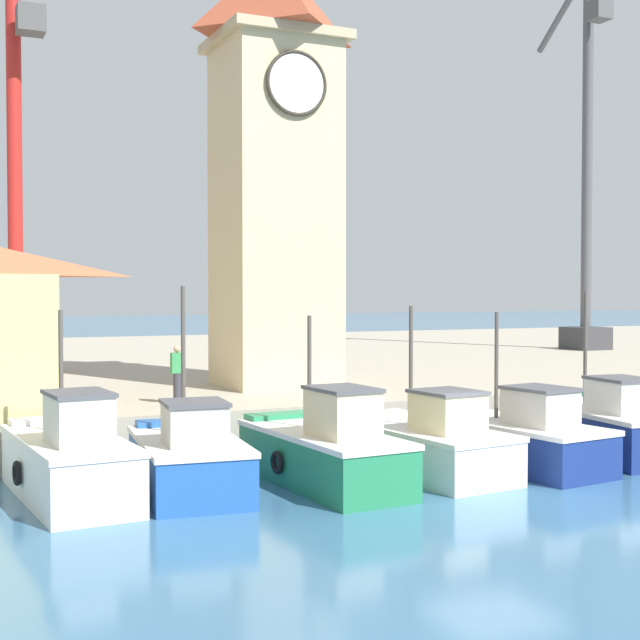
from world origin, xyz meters
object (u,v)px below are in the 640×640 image
clock_tower (275,160)px  port_crane_far (586,196)px  fishing_boat_left_outer (188,459)px  fishing_boat_far_left (69,461)px  dock_worker_near_tower (177,373)px  fishing_boat_center (515,438)px  fishing_boat_mid_right (601,426)px  fishing_boat_left_inner (324,451)px  port_crane_near (12,214)px  fishing_boat_mid_left (427,445)px

clock_tower → port_crane_far: size_ratio=0.76×
fishing_boat_left_outer → clock_tower: clock_tower is taller
fishing_boat_left_outer → fishing_boat_far_left: bearing=171.3°
fishing_boat_far_left → dock_worker_near_tower: fishing_boat_far_left is taller
fishing_boat_center → fishing_boat_mid_right: bearing=7.2°
fishing_boat_far_left → fishing_boat_mid_right: fishing_boat_mid_right is taller
port_crane_far → clock_tower: bearing=-154.6°
clock_tower → dock_worker_near_tower: size_ratio=9.69×
fishing_boat_far_left → fishing_boat_left_outer: (2.44, -0.37, -0.08)m
fishing_boat_left_inner → fishing_boat_mid_right: fishing_boat_mid_right is taller
fishing_boat_far_left → clock_tower: size_ratio=0.33×
fishing_boat_center → port_crane_near: port_crane_near is taller
fishing_boat_mid_right → clock_tower: clock_tower is taller
fishing_boat_far_left → fishing_boat_left_inner: size_ratio=0.98×
fishing_boat_center → port_crane_far: 29.05m
fishing_boat_far_left → fishing_boat_center: size_ratio=0.98×
fishing_boat_far_left → fishing_boat_mid_right: (13.63, -0.64, -0.05)m
fishing_boat_left_outer → clock_tower: 12.93m
fishing_boat_left_outer → fishing_boat_mid_left: 5.68m
fishing_boat_center → fishing_boat_mid_right: size_ratio=0.99×
port_crane_near → port_crane_far: bearing=3.5°
port_crane_far → dock_worker_near_tower: (-26.33, -13.86, -7.37)m
port_crane_near → dock_worker_near_tower: size_ratio=10.44×
fishing_boat_mid_right → clock_tower: bearing=122.8°
fishing_boat_mid_left → dock_worker_near_tower: fishing_boat_mid_left is taller
fishing_boat_left_inner → port_crane_near: 19.68m
fishing_boat_left_outer → clock_tower: (5.45, 8.64, 7.92)m
fishing_boat_left_outer → fishing_boat_mid_left: bearing=-5.6°
fishing_boat_left_inner → fishing_boat_mid_right: bearing=2.3°
fishing_boat_mid_right → dock_worker_near_tower: (-9.97, 5.53, 1.33)m
fishing_boat_mid_right → fishing_boat_mid_left: bearing=-177.0°
fishing_boat_left_inner → dock_worker_near_tower: size_ratio=3.26×
fishing_boat_left_inner → clock_tower: 12.39m
fishing_boat_far_left → fishing_boat_left_inner: fishing_boat_far_left is taller
fishing_boat_mid_left → fishing_boat_left_inner: bearing=-179.2°
fishing_boat_left_inner → fishing_boat_center: size_ratio=1.00×
port_crane_near → dock_worker_near_tower: bearing=-75.6°
fishing_boat_center → fishing_boat_left_inner: bearing=179.3°
clock_tower → port_crane_far: port_crane_far is taller
fishing_boat_center → port_crane_far: (19.41, 19.77, 8.75)m
port_crane_near → port_crane_far: (29.43, 1.79, 2.14)m
fishing_boat_center → fishing_boat_mid_right: (3.05, 0.38, 0.05)m
fishing_boat_left_outer → fishing_boat_mid_right: 11.19m
clock_tower → dock_worker_near_tower: clock_tower is taller
fishing_boat_left_inner → port_crane_far: port_crane_far is taller
port_crane_far → dock_worker_near_tower: 30.65m
dock_worker_near_tower → port_crane_near: bearing=104.4°
fishing_boat_mid_left → port_crane_near: port_crane_near is taller
fishing_boat_far_left → fishing_boat_center: 10.63m
fishing_boat_center → clock_tower: size_ratio=0.34×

